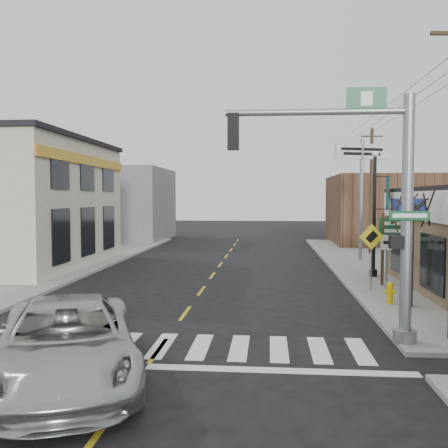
# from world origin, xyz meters

# --- Properties ---
(ground) EXTENTS (140.00, 140.00, 0.00)m
(ground) POSITION_xyz_m (0.00, 0.00, 0.00)
(ground) COLOR black
(ground) RESTS_ON ground
(sidewalk_right) EXTENTS (6.00, 38.00, 0.13)m
(sidewalk_right) POSITION_xyz_m (9.00, 13.00, 0.07)
(sidewalk_right) COLOR gray
(sidewalk_right) RESTS_ON ground
(sidewalk_left) EXTENTS (6.00, 38.00, 0.13)m
(sidewalk_left) POSITION_xyz_m (-9.00, 13.00, 0.07)
(sidewalk_left) COLOR gray
(sidewalk_left) RESTS_ON ground
(center_line) EXTENTS (0.12, 56.00, 0.01)m
(center_line) POSITION_xyz_m (0.00, 8.00, 0.01)
(center_line) COLOR gold
(center_line) RESTS_ON ground
(crosswalk) EXTENTS (11.00, 2.20, 0.01)m
(crosswalk) POSITION_xyz_m (0.00, 0.40, 0.01)
(crosswalk) COLOR silver
(crosswalk) RESTS_ON ground
(bldg_distant_right) EXTENTS (8.00, 10.00, 5.60)m
(bldg_distant_right) POSITION_xyz_m (12.00, 30.00, 2.80)
(bldg_distant_right) COLOR brown
(bldg_distant_right) RESTS_ON ground
(bldg_distant_left) EXTENTS (9.00, 10.00, 6.40)m
(bldg_distant_left) POSITION_xyz_m (-11.00, 32.00, 3.20)
(bldg_distant_left) COLOR slate
(bldg_distant_left) RESTS_ON ground
(suv) EXTENTS (4.71, 6.61, 1.67)m
(suv) POSITION_xyz_m (-1.41, -2.29, 0.84)
(suv) COLOR #B0B4B6
(suv) RESTS_ON ground
(traffic_signal_pole) EXTENTS (5.08, 0.39, 6.44)m
(traffic_signal_pole) POSITION_xyz_m (5.43, 0.85, 3.96)
(traffic_signal_pole) COLOR gray
(traffic_signal_pole) RESTS_ON sidewalk_right
(guide_sign) EXTENTS (1.75, 0.14, 3.06)m
(guide_sign) POSITION_xyz_m (8.20, 9.22, 2.10)
(guide_sign) COLOR #473521
(guide_sign) RESTS_ON sidewalk_right
(fire_hydrant) EXTENTS (0.24, 0.24, 0.75)m
(fire_hydrant) POSITION_xyz_m (6.93, 5.55, 0.54)
(fire_hydrant) COLOR #D1A500
(fire_hydrant) RESTS_ON sidewalk_right
(ped_crossing_sign) EXTENTS (1.03, 0.07, 2.64)m
(ped_crossing_sign) POSITION_xyz_m (6.78, 8.00, 1.95)
(ped_crossing_sign) COLOR gray
(ped_crossing_sign) RESTS_ON sidewalk_right
(lamp_post) EXTENTS (0.76, 0.60, 5.84)m
(lamp_post) POSITION_xyz_m (7.68, 11.62, 3.51)
(lamp_post) COLOR black
(lamp_post) RESTS_ON sidewalk_right
(dance_center_sign) EXTENTS (3.36, 0.21, 7.15)m
(dance_center_sign) POSITION_xyz_m (8.17, 17.99, 5.48)
(dance_center_sign) COLOR gray
(dance_center_sign) RESTS_ON sidewalk_right
(bare_tree) EXTENTS (2.32, 2.32, 4.64)m
(bare_tree) POSITION_xyz_m (7.50, 5.16, 3.78)
(bare_tree) COLOR black
(bare_tree) RESTS_ON sidewalk_right
(utility_pole_far) EXTENTS (1.44, 0.22, 8.26)m
(utility_pole_far) POSITION_xyz_m (9.50, 21.83, 4.37)
(utility_pole_far) COLOR #412E1F
(utility_pole_far) RESTS_ON sidewalk_right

